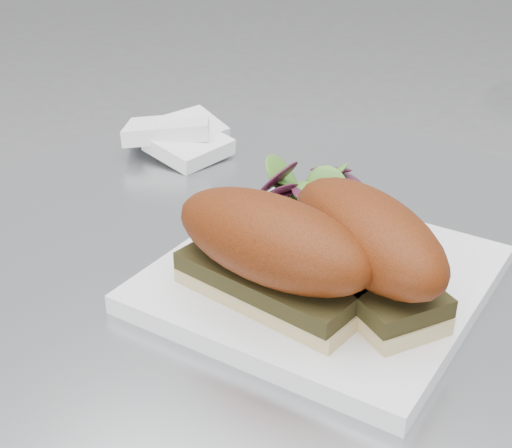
{
  "coord_description": "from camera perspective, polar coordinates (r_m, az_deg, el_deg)",
  "views": [
    {
      "loc": [
        0.23,
        -0.47,
        1.05
      ],
      "look_at": [
        -0.01,
        -0.01,
        0.77
      ],
      "focal_mm": 50.0,
      "sensor_mm": 36.0,
      "label": 1
    }
  ],
  "objects": [
    {
      "name": "salad",
      "position": [
        0.62,
        5.95,
        1.91
      ],
      "size": [
        0.11,
        0.11,
        0.05
      ],
      "primitive_type": null,
      "color": "#589530",
      "rests_on": "plate"
    },
    {
      "name": "plate",
      "position": [
        0.57,
        5.22,
        -4.35
      ],
      "size": [
        0.26,
        0.26,
        0.02
      ],
      "primitive_type": "cube",
      "rotation": [
        0.0,
        0.0,
        -0.1
      ],
      "color": "white",
      "rests_on": "table"
    },
    {
      "name": "sandwich_right",
      "position": [
        0.52,
        8.77,
        -1.68
      ],
      "size": [
        0.17,
        0.16,
        0.08
      ],
      "rotation": [
        0.0,
        0.0,
        -0.65
      ],
      "color": "#C8BD7D",
      "rests_on": "plate"
    },
    {
      "name": "sandwich_left",
      "position": [
        0.51,
        1.21,
        -2.07
      ],
      "size": [
        0.18,
        0.11,
        0.08
      ],
      "rotation": [
        0.0,
        0.0,
        -0.22
      ],
      "color": "#C8BD7D",
      "rests_on": "plate"
    },
    {
      "name": "napkin",
      "position": [
        0.83,
        -6.21,
        6.39
      ],
      "size": [
        0.15,
        0.15,
        0.02
      ],
      "primitive_type": null,
      "rotation": [
        0.0,
        0.0,
        0.22
      ],
      "color": "white",
      "rests_on": "table"
    }
  ]
}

